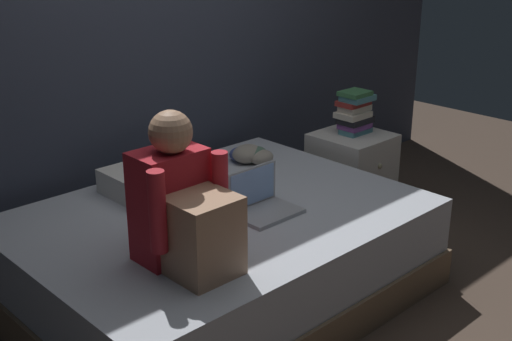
{
  "coord_description": "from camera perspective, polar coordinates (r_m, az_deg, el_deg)",
  "views": [
    {
      "loc": [
        -2.17,
        -2.04,
        1.85
      ],
      "look_at": [
        -0.13,
        0.1,
        0.74
      ],
      "focal_mm": 46.96,
      "sensor_mm": 36.0,
      "label": 1
    }
  ],
  "objects": [
    {
      "name": "person_sitting",
      "position": [
        2.76,
        -6.25,
        -3.24
      ],
      "size": [
        0.39,
        0.44,
        0.66
      ],
      "color": "#B21E28",
      "rests_on": "bed"
    },
    {
      "name": "clothes_pile",
      "position": [
        3.99,
        -0.45,
        1.36
      ],
      "size": [
        0.21,
        0.26,
        0.11
      ],
      "color": "#4C6B56",
      "rests_on": "bed"
    },
    {
      "name": "book_stack",
      "position": [
        4.31,
        8.42,
        4.94
      ],
      "size": [
        0.23,
        0.17,
        0.28
      ],
      "color": "teal",
      "rests_on": "nightstand"
    },
    {
      "name": "ground_plane",
      "position": [
        3.51,
        2.71,
        -11.31
      ],
      "size": [
        8.0,
        8.0,
        0.0
      ],
      "primitive_type": "plane",
      "color": "#47382D"
    },
    {
      "name": "pillow",
      "position": [
        3.64,
        -8.25,
        -0.51
      ],
      "size": [
        0.56,
        0.36,
        0.13
      ],
      "primitive_type": "cube",
      "color": "silver",
      "rests_on": "bed"
    },
    {
      "name": "wall_back",
      "position": [
        3.93,
        -10.0,
        12.94
      ],
      "size": [
        5.6,
        0.1,
        2.7
      ],
      "primitive_type": "cube",
      "color": "#383D4C",
      "rests_on": "ground_plane"
    },
    {
      "name": "bed",
      "position": [
        3.46,
        -3.16,
        -7.19
      ],
      "size": [
        2.0,
        1.5,
        0.49
      ],
      "color": "#7A6047",
      "rests_on": "ground_plane"
    },
    {
      "name": "laptop",
      "position": [
        3.3,
        0.44,
        -2.71
      ],
      "size": [
        0.32,
        0.23,
        0.22
      ],
      "color": "#9EA0A5",
      "rests_on": "bed"
    },
    {
      "name": "nightstand",
      "position": [
        4.42,
        8.09,
        -0.43
      ],
      "size": [
        0.44,
        0.46,
        0.57
      ],
      "color": "beige",
      "rests_on": "ground_plane"
    }
  ]
}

